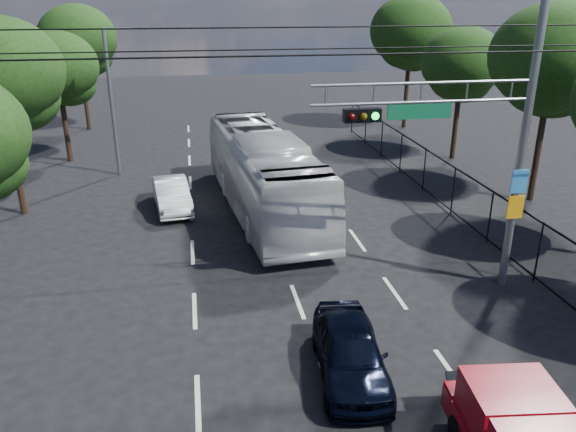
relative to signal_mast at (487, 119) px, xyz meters
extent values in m
cube|color=beige|center=(-8.28, -3.99, -5.24)|extent=(0.12, 2.00, 0.01)
cube|color=beige|center=(-8.28, 0.01, -5.24)|extent=(0.12, 2.00, 0.01)
cube|color=beige|center=(-8.28, 4.01, -5.24)|extent=(0.12, 2.00, 0.01)
cube|color=beige|center=(-8.28, 8.01, -5.24)|extent=(0.12, 2.00, 0.01)
cube|color=beige|center=(-8.28, 12.01, -5.24)|extent=(0.12, 2.00, 0.01)
cube|color=beige|center=(-8.28, 16.01, -5.24)|extent=(0.12, 2.00, 0.01)
cube|color=beige|center=(-8.28, 20.01, -5.24)|extent=(0.12, 2.00, 0.01)
cube|color=beige|center=(-8.28, 24.01, -5.24)|extent=(0.12, 2.00, 0.01)
cube|color=beige|center=(-5.28, -3.99, -5.24)|extent=(0.12, 2.00, 0.01)
cube|color=beige|center=(-5.28, 0.01, -5.24)|extent=(0.12, 2.00, 0.01)
cube|color=beige|center=(-5.28, 4.01, -5.24)|extent=(0.12, 2.00, 0.01)
cube|color=beige|center=(-5.28, 8.01, -5.24)|extent=(0.12, 2.00, 0.01)
cube|color=beige|center=(-5.28, 12.01, -5.24)|extent=(0.12, 2.00, 0.01)
cube|color=beige|center=(-5.28, 16.01, -5.24)|extent=(0.12, 2.00, 0.01)
cube|color=beige|center=(-5.28, 20.01, -5.24)|extent=(0.12, 2.00, 0.01)
cube|color=beige|center=(-5.28, 24.01, -5.24)|extent=(0.12, 2.00, 0.01)
cube|color=beige|center=(-2.28, -3.99, -5.24)|extent=(0.12, 2.00, 0.01)
cube|color=beige|center=(-2.28, 0.01, -5.24)|extent=(0.12, 2.00, 0.01)
cube|color=beige|center=(-2.28, 4.01, -5.24)|extent=(0.12, 2.00, 0.01)
cube|color=beige|center=(-2.28, 8.01, -5.24)|extent=(0.12, 2.00, 0.01)
cube|color=beige|center=(-2.28, 12.01, -5.24)|extent=(0.12, 2.00, 0.01)
cube|color=beige|center=(-2.28, 16.01, -5.24)|extent=(0.12, 2.00, 0.01)
cube|color=beige|center=(-2.28, 20.01, -5.24)|extent=(0.12, 2.00, 0.01)
cube|color=beige|center=(-2.28, 24.01, -5.24)|extent=(0.12, 2.00, 0.01)
cylinder|color=slate|center=(1.22, 0.01, -0.49)|extent=(0.24, 0.24, 9.50)
cylinder|color=slate|center=(-1.88, 0.01, 1.01)|extent=(6.20, 0.08, 0.08)
cylinder|color=slate|center=(-1.88, 0.01, 0.51)|extent=(6.20, 0.08, 0.08)
cube|color=black|center=(-3.58, 0.01, 0.21)|extent=(1.00, 0.28, 0.35)
sphere|color=#3F0505|center=(-3.90, -0.14, 0.21)|extent=(0.20, 0.20, 0.20)
sphere|color=#4C3805|center=(-3.58, -0.14, 0.21)|extent=(0.20, 0.20, 0.20)
sphere|color=#0CE533|center=(-3.26, -0.14, 0.21)|extent=(0.20, 0.20, 0.20)
cube|color=#0D5C35|center=(-1.98, 0.01, 0.26)|extent=(1.80, 0.05, 0.40)
cube|color=#2A7AC4|center=(1.20, -0.13, -1.84)|extent=(0.50, 0.04, 0.70)
cube|color=orange|center=(1.20, -0.13, -2.64)|extent=(0.50, 0.04, 0.70)
cylinder|color=slate|center=(0.62, 0.01, 0.76)|extent=(0.05, 0.05, 0.50)
cylinder|color=slate|center=(-0.68, 0.01, 0.76)|extent=(0.05, 0.05, 0.50)
cylinder|color=slate|center=(-1.98, 0.01, 0.76)|extent=(0.05, 0.05, 0.50)
cylinder|color=slate|center=(-3.28, 0.01, 0.76)|extent=(0.05, 0.05, 0.50)
cylinder|color=slate|center=(-4.58, 0.01, 0.76)|extent=(0.05, 0.05, 0.50)
cylinder|color=slate|center=(-11.78, 14.01, -1.74)|extent=(0.18, 0.18, 7.00)
cylinder|color=slate|center=(-10.98, 14.01, 1.76)|extent=(1.60, 0.09, 0.09)
cube|color=slate|center=(-10.08, 14.01, 1.76)|extent=(0.60, 0.22, 0.15)
cylinder|color=black|center=(-5.28, -1.99, 1.96)|extent=(22.00, 0.04, 0.04)
cylinder|color=black|center=(-5.28, 1.51, 2.36)|extent=(22.00, 0.04, 0.04)
cylinder|color=black|center=(-5.28, 3.01, 1.66)|extent=(22.00, 0.04, 0.04)
cube|color=black|center=(2.32, 4.01, -3.29)|extent=(0.04, 34.00, 0.06)
cube|color=black|center=(2.32, 4.01, -5.09)|extent=(0.04, 34.00, 0.06)
cylinder|color=black|center=(2.32, 0.01, -4.24)|extent=(0.06, 0.06, 2.00)
cylinder|color=black|center=(2.32, 3.01, -4.24)|extent=(0.06, 0.06, 2.00)
cylinder|color=black|center=(2.32, 6.01, -4.24)|extent=(0.06, 0.06, 2.00)
cylinder|color=black|center=(2.32, 9.01, -4.24)|extent=(0.06, 0.06, 2.00)
cylinder|color=black|center=(2.32, 12.01, -4.24)|extent=(0.06, 0.06, 2.00)
cylinder|color=black|center=(2.32, 15.01, -4.24)|extent=(0.06, 0.06, 2.00)
cylinder|color=black|center=(2.32, 18.01, -4.24)|extent=(0.06, 0.06, 2.00)
cylinder|color=black|center=(2.32, 21.01, -4.24)|extent=(0.06, 0.06, 2.00)
cylinder|color=black|center=(6.52, 7.01, -2.86)|extent=(0.28, 0.28, 4.76)
ellipsoid|color=black|center=(6.52, 7.01, 0.88)|extent=(5.10, 5.10, 4.33)
ellipsoid|color=black|center=(6.92, 7.31, -0.31)|extent=(3.40, 3.40, 2.72)
ellipsoid|color=black|center=(6.17, 6.81, -0.14)|extent=(3.23, 3.23, 2.58)
cylinder|color=black|center=(6.12, 14.01, -3.23)|extent=(0.28, 0.28, 4.03)
ellipsoid|color=black|center=(6.12, 14.01, -0.06)|extent=(4.32, 4.32, 3.67)
ellipsoid|color=black|center=(6.52, 14.31, -1.07)|extent=(2.88, 2.88, 2.30)
ellipsoid|color=black|center=(5.77, 13.81, -0.92)|extent=(2.74, 2.74, 2.19)
cylinder|color=black|center=(6.32, 22.01, -2.78)|extent=(0.28, 0.28, 4.93)
ellipsoid|color=black|center=(6.32, 22.01, 1.09)|extent=(5.28, 5.28, 4.49)
ellipsoid|color=black|center=(6.72, 22.31, -0.14)|extent=(3.52, 3.52, 2.82)
ellipsoid|color=black|center=(5.97, 21.81, 0.04)|extent=(3.34, 3.34, 2.68)
cylinder|color=black|center=(-15.08, 9.01, -3.00)|extent=(0.28, 0.28, 4.48)
ellipsoid|color=black|center=(-14.68, 9.31, -0.60)|extent=(3.20, 3.20, 2.56)
cylinder|color=black|center=(-14.68, 17.01, -3.28)|extent=(0.28, 0.28, 3.92)
ellipsoid|color=black|center=(-14.68, 17.01, -0.20)|extent=(4.20, 4.20, 3.57)
ellipsoid|color=black|center=(-14.28, 17.31, -1.18)|extent=(2.80, 2.80, 2.24)
ellipsoid|color=black|center=(-15.03, 16.81, -1.04)|extent=(2.66, 2.66, 2.13)
cylinder|color=black|center=(-14.88, 25.01, -2.95)|extent=(0.28, 0.28, 4.59)
ellipsoid|color=black|center=(-14.88, 25.01, 0.66)|extent=(4.92, 4.92, 4.18)
ellipsoid|color=black|center=(-14.48, 25.31, -0.49)|extent=(3.28, 3.28, 2.62)
ellipsoid|color=black|center=(-15.23, 24.81, -0.32)|extent=(3.12, 3.12, 2.49)
cylinder|color=black|center=(-3.19, -6.11, -4.92)|extent=(0.31, 0.66, 0.64)
cylinder|color=black|center=(-1.65, -6.29, -4.92)|extent=(0.31, 0.66, 0.64)
cube|color=maroon|center=(-2.35, -5.57, -4.61)|extent=(1.73, 0.69, 0.50)
cube|color=black|center=(-2.32, -5.32, -4.38)|extent=(1.58, 0.54, 0.28)
cube|color=maroon|center=(-2.46, -6.56, -4.01)|extent=(1.79, 1.59, 0.86)
cube|color=black|center=(-2.54, -7.24, -3.97)|extent=(1.41, 0.21, 0.50)
imported|color=black|center=(-4.71, -3.58, -4.59)|extent=(1.95, 3.99, 1.31)
imported|color=silver|center=(-5.25, 7.69, -3.60)|extent=(3.89, 12.02, 3.29)
imported|color=white|center=(-9.05, 8.51, -4.61)|extent=(1.84, 4.00, 1.27)
camera|label=1|loc=(-8.03, -14.20, 3.13)|focal=35.00mm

